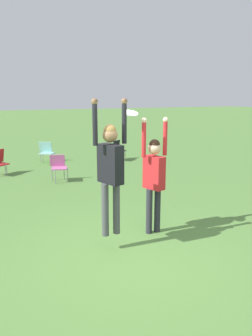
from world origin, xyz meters
name	(u,v)px	position (x,y,z in m)	size (l,w,h in m)	color
ground_plane	(127,254)	(0.00, 0.00, 0.00)	(120.00, 120.00, 0.00)	#56843D
person_jumping	(110,164)	(-0.17, 0.29, 1.51)	(0.61, 0.50, 2.29)	#4C4C51
person_defending	(154,173)	(0.85, 0.58, 1.19)	(0.56, 0.45, 2.22)	#2D2D38
frisbee	(130,113)	(0.32, 0.53, 2.31)	(0.27, 0.27, 0.10)	white
camping_chair_1	(59,165)	(0.28, 5.28, 0.49)	(0.58, 0.63, 0.81)	gray
camping_chair_2	(46,151)	(0.65, 8.47, 0.45)	(0.73, 0.81, 0.80)	gray
camping_chair_3	(118,149)	(3.33, 7.49, 0.48)	(0.66, 0.72, 0.81)	gray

